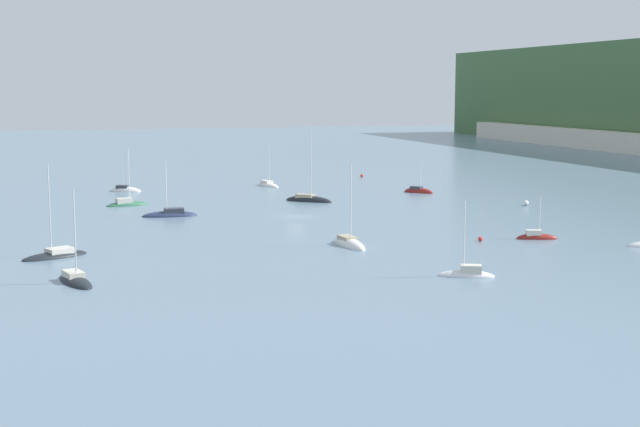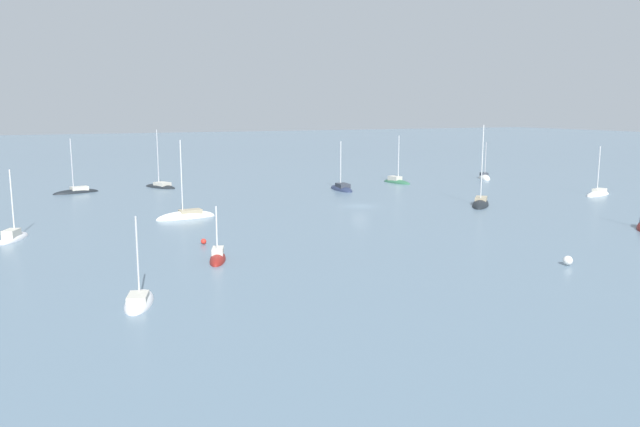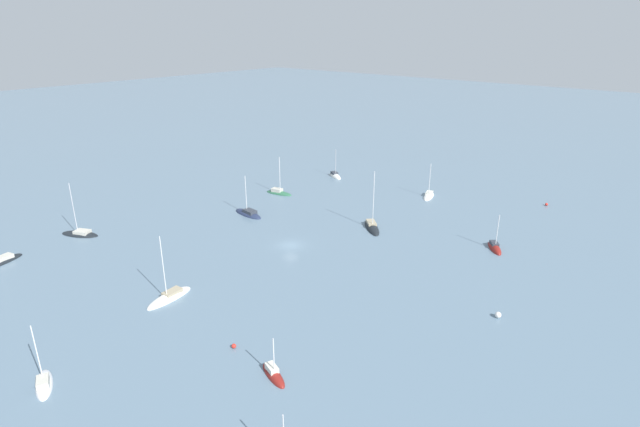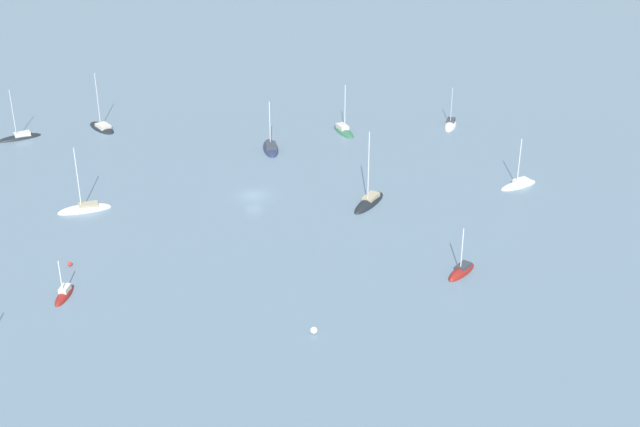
{
  "view_description": "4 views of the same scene",
  "coord_description": "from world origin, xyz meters",
  "px_view_note": "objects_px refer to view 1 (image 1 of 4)",
  "views": [
    {
      "loc": [
        127.56,
        -35.66,
        19.15
      ],
      "look_at": [
        9.45,
        0.75,
        1.71
      ],
      "focal_mm": 50.0,
      "sensor_mm": 36.0,
      "label": 1
    },
    {
      "loc": [
        43.57,
        81.16,
        14.45
      ],
      "look_at": [
        12.09,
        12.08,
        1.6
      ],
      "focal_mm": 35.0,
      "sensor_mm": 36.0,
      "label": 2
    },
    {
      "loc": [
        61.61,
        59.17,
        38.65
      ],
      "look_at": [
        -13.29,
        -3.93,
        1.59
      ],
      "focal_mm": 28.0,
      "sensor_mm": 36.0,
      "label": 3
    },
    {
      "loc": [
        18.21,
        125.58,
        60.49
      ],
      "look_at": [
        -8.15,
        11.05,
        1.34
      ],
      "focal_mm": 50.0,
      "sensor_mm": 36.0,
      "label": 4
    }
  ],
  "objects_px": {
    "sailboat_2": "(349,245)",
    "sailboat_7": "(268,186)",
    "sailboat_10": "(536,238)",
    "sailboat_4": "(55,256)",
    "mooring_buoy_0": "(362,176)",
    "sailboat_3": "(127,205)",
    "sailboat_0": "(125,191)",
    "sailboat_6": "(170,216)",
    "sailboat_8": "(308,201)",
    "mooring_buoy_1": "(480,239)",
    "sailboat_5": "(467,275)",
    "sailboat_9": "(75,281)",
    "sailboat_1": "(418,192)",
    "mooring_buoy_2": "(526,203)"
  },
  "relations": [
    {
      "from": "sailboat_0",
      "to": "sailboat_3",
      "type": "bearing_deg",
      "value": -65.56
    },
    {
      "from": "sailboat_6",
      "to": "sailboat_5",
      "type": "bearing_deg",
      "value": 118.96
    },
    {
      "from": "mooring_buoy_0",
      "to": "mooring_buoy_2",
      "type": "distance_m",
      "value": 53.7
    },
    {
      "from": "sailboat_6",
      "to": "sailboat_4",
      "type": "bearing_deg",
      "value": 64.66
    },
    {
      "from": "sailboat_0",
      "to": "mooring_buoy_1",
      "type": "distance_m",
      "value": 78.55
    },
    {
      "from": "sailboat_5",
      "to": "mooring_buoy_2",
      "type": "bearing_deg",
      "value": -101.99
    },
    {
      "from": "sailboat_5",
      "to": "sailboat_6",
      "type": "bearing_deg",
      "value": -42.2
    },
    {
      "from": "sailboat_1",
      "to": "sailboat_3",
      "type": "relative_size",
      "value": 0.78
    },
    {
      "from": "sailboat_3",
      "to": "sailboat_10",
      "type": "height_order",
      "value": "sailboat_3"
    },
    {
      "from": "sailboat_1",
      "to": "mooring_buoy_2",
      "type": "relative_size",
      "value": 8.68
    },
    {
      "from": "sailboat_3",
      "to": "sailboat_10",
      "type": "distance_m",
      "value": 67.95
    },
    {
      "from": "mooring_buoy_0",
      "to": "mooring_buoy_1",
      "type": "relative_size",
      "value": 1.08
    },
    {
      "from": "mooring_buoy_0",
      "to": "mooring_buoy_1",
      "type": "distance_m",
      "value": 82.6
    },
    {
      "from": "sailboat_0",
      "to": "sailboat_4",
      "type": "relative_size",
      "value": 0.76
    },
    {
      "from": "sailboat_0",
      "to": "mooring_buoy_0",
      "type": "distance_m",
      "value": 53.12
    },
    {
      "from": "sailboat_10",
      "to": "sailboat_4",
      "type": "bearing_deg",
      "value": -165.38
    },
    {
      "from": "sailboat_3",
      "to": "mooring_buoy_2",
      "type": "distance_m",
      "value": 65.61
    },
    {
      "from": "sailboat_3",
      "to": "sailboat_8",
      "type": "distance_m",
      "value": 30.28
    },
    {
      "from": "sailboat_7",
      "to": "sailboat_10",
      "type": "height_order",
      "value": "sailboat_7"
    },
    {
      "from": "sailboat_6",
      "to": "sailboat_10",
      "type": "relative_size",
      "value": 1.57
    },
    {
      "from": "sailboat_3",
      "to": "sailboat_7",
      "type": "relative_size",
      "value": 1.11
    },
    {
      "from": "sailboat_2",
      "to": "sailboat_8",
      "type": "height_order",
      "value": "sailboat_8"
    },
    {
      "from": "sailboat_0",
      "to": "sailboat_8",
      "type": "xyz_separation_m",
      "value": [
        23.99,
        28.65,
        0.01
      ]
    },
    {
      "from": "sailboat_1",
      "to": "sailboat_2",
      "type": "height_order",
      "value": "sailboat_2"
    },
    {
      "from": "sailboat_2",
      "to": "mooring_buoy_0",
      "type": "relative_size",
      "value": 17.51
    },
    {
      "from": "sailboat_7",
      "to": "mooring_buoy_1",
      "type": "distance_m",
      "value": 70.75
    },
    {
      "from": "sailboat_1",
      "to": "sailboat_5",
      "type": "distance_m",
      "value": 73.97
    },
    {
      "from": "sailboat_5",
      "to": "mooring_buoy_1",
      "type": "bearing_deg",
      "value": -96.97
    },
    {
      "from": "sailboat_0",
      "to": "sailboat_8",
      "type": "bearing_deg",
      "value": -11.53
    },
    {
      "from": "mooring_buoy_2",
      "to": "sailboat_6",
      "type": "bearing_deg",
      "value": -95.02
    },
    {
      "from": "sailboat_5",
      "to": "mooring_buoy_0",
      "type": "xyz_separation_m",
      "value": [
        -100.21,
        24.61,
        0.18
      ]
    },
    {
      "from": "sailboat_2",
      "to": "sailboat_7",
      "type": "distance_m",
      "value": 68.45
    },
    {
      "from": "sailboat_0",
      "to": "sailboat_1",
      "type": "distance_m",
      "value": 54.64
    },
    {
      "from": "sailboat_2",
      "to": "sailboat_6",
      "type": "xyz_separation_m",
      "value": [
        -31.87,
        -17.58,
        0.02
      ]
    },
    {
      "from": "sailboat_1",
      "to": "sailboat_3",
      "type": "bearing_deg",
      "value": -125.45
    },
    {
      "from": "sailboat_5",
      "to": "sailboat_9",
      "type": "relative_size",
      "value": 0.84
    },
    {
      "from": "sailboat_1",
      "to": "sailboat_8",
      "type": "relative_size",
      "value": 0.59
    },
    {
      "from": "sailboat_1",
      "to": "sailboat_8",
      "type": "bearing_deg",
      "value": -113.05
    },
    {
      "from": "sailboat_5",
      "to": "sailboat_10",
      "type": "distance_m",
      "value": 26.18
    },
    {
      "from": "sailboat_10",
      "to": "mooring_buoy_2",
      "type": "relative_size",
      "value": 6.81
    },
    {
      "from": "sailboat_3",
      "to": "sailboat_6",
      "type": "xyz_separation_m",
      "value": [
        14.6,
        5.07,
        -0.04
      ]
    },
    {
      "from": "sailboat_3",
      "to": "sailboat_8",
      "type": "height_order",
      "value": "sailboat_8"
    },
    {
      "from": "sailboat_0",
      "to": "sailboat_5",
      "type": "bearing_deg",
      "value": -44.46
    },
    {
      "from": "sailboat_10",
      "to": "mooring_buoy_0",
      "type": "height_order",
      "value": "sailboat_10"
    },
    {
      "from": "sailboat_2",
      "to": "sailboat_7",
      "type": "bearing_deg",
      "value": 168.99
    },
    {
      "from": "sailboat_3",
      "to": "sailboat_5",
      "type": "height_order",
      "value": "sailboat_3"
    },
    {
      "from": "sailboat_4",
      "to": "sailboat_8",
      "type": "relative_size",
      "value": 0.86
    },
    {
      "from": "sailboat_1",
      "to": "sailboat_8",
      "type": "distance_m",
      "value": 23.9
    },
    {
      "from": "sailboat_3",
      "to": "sailboat_10",
      "type": "bearing_deg",
      "value": -57.24
    },
    {
      "from": "sailboat_7",
      "to": "mooring_buoy_0",
      "type": "relative_size",
      "value": 13.76
    }
  ]
}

